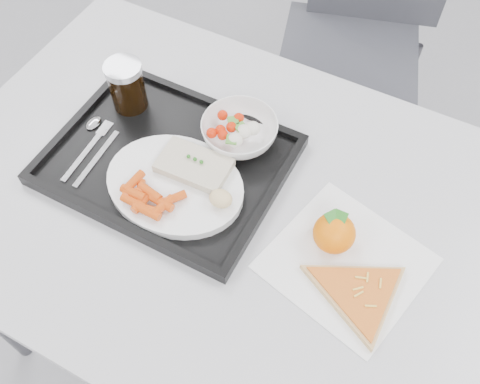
# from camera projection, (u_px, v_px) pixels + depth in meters

# --- Properties ---
(table) EXTENTS (1.20, 0.80, 0.75)m
(table) POSITION_uv_depth(u_px,v_px,m) (236.00, 220.00, 1.07)
(table) COLOR silver
(table) RESTS_ON ground
(chair) EXTENTS (0.52, 0.53, 0.93)m
(chair) POSITION_uv_depth(u_px,v_px,m) (363.00, 19.00, 1.63)
(chair) COLOR #33343A
(chair) RESTS_ON ground
(tray) EXTENTS (0.45, 0.35, 0.03)m
(tray) POSITION_uv_depth(u_px,v_px,m) (168.00, 161.00, 1.05)
(tray) COLOR black
(tray) RESTS_ON table
(dinner_plate) EXTENTS (0.27, 0.27, 0.02)m
(dinner_plate) POSITION_uv_depth(u_px,v_px,m) (175.00, 185.00, 1.00)
(dinner_plate) COLOR white
(dinner_plate) RESTS_ON tray
(fish_fillet) EXTENTS (0.14, 0.09, 0.03)m
(fish_fillet) POSITION_uv_depth(u_px,v_px,m) (194.00, 165.00, 1.01)
(fish_fillet) COLOR beige
(fish_fillet) RESTS_ON dinner_plate
(bread_roll) EXTENTS (0.04, 0.04, 0.03)m
(bread_roll) POSITION_uv_depth(u_px,v_px,m) (221.00, 199.00, 0.96)
(bread_roll) COLOR tan
(bread_roll) RESTS_ON dinner_plate
(salad_bowl) EXTENTS (0.15, 0.15, 0.05)m
(salad_bowl) POSITION_uv_depth(u_px,v_px,m) (240.00, 131.00, 1.06)
(salad_bowl) COLOR white
(salad_bowl) RESTS_ON tray
(cola_glass) EXTENTS (0.08, 0.08, 0.11)m
(cola_glass) POSITION_uv_depth(u_px,v_px,m) (127.00, 85.00, 1.08)
(cola_glass) COLOR black
(cola_glass) RESTS_ON tray
(cutlery) EXTENTS (0.08, 0.17, 0.01)m
(cutlery) POSITION_uv_depth(u_px,v_px,m) (93.00, 142.00, 1.07)
(cutlery) COLOR silver
(cutlery) RESTS_ON tray
(napkin) EXTENTS (0.30, 0.29, 0.00)m
(napkin) POSITION_uv_depth(u_px,v_px,m) (346.00, 263.00, 0.94)
(napkin) COLOR white
(napkin) RESTS_ON table
(tangerine) EXTENTS (0.10, 0.10, 0.07)m
(tangerine) POSITION_uv_depth(u_px,v_px,m) (334.00, 233.00, 0.93)
(tangerine) COLOR orange
(tangerine) RESTS_ON napkin
(pizza_slice) EXTENTS (0.22, 0.22, 0.02)m
(pizza_slice) POSITION_uv_depth(u_px,v_px,m) (359.00, 294.00, 0.90)
(pizza_slice) COLOR tan
(pizza_slice) RESTS_ON napkin
(carrot_pile) EXTENTS (0.11, 0.08, 0.02)m
(carrot_pile) POSITION_uv_depth(u_px,v_px,m) (147.00, 198.00, 0.96)
(carrot_pile) COLOR #CE470F
(carrot_pile) RESTS_ON dinner_plate
(salad_contents) EXTENTS (0.09, 0.08, 0.03)m
(salad_contents) POSITION_uv_depth(u_px,v_px,m) (235.00, 130.00, 1.05)
(salad_contents) COLOR red
(salad_contents) RESTS_ON salad_bowl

